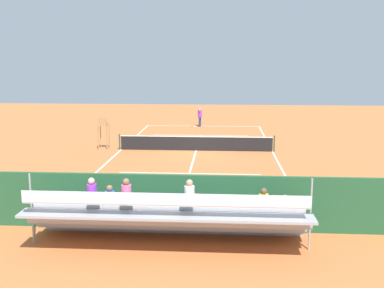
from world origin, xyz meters
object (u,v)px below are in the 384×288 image
(equipment_bag, at_px, (169,218))
(courtside_bench, at_px, (225,208))
(bleacher_stand, at_px, (169,217))
(tennis_ball_near, at_px, (199,128))
(tennis_racket, at_px, (194,127))
(umpire_chair, at_px, (103,130))
(tennis_ball_far, at_px, (211,128))
(tennis_player, at_px, (200,115))
(tennis_net, at_px, (196,143))

(equipment_bag, bearing_deg, courtside_bench, -176.44)
(bleacher_stand, xyz_separation_m, tennis_ball_near, (0.30, -24.70, -0.92))
(courtside_bench, bearing_deg, tennis_racket, -83.83)
(courtside_bench, bearing_deg, equipment_bag, 3.56)
(equipment_bag, bearing_deg, umpire_chair, -66.21)
(bleacher_stand, bearing_deg, tennis_ball_far, -91.73)
(umpire_chair, relative_size, tennis_player, 1.11)
(tennis_net, distance_m, tennis_racket, 10.59)
(umpire_chair, relative_size, courtside_bench, 1.19)
(bleacher_stand, xyz_separation_m, tennis_player, (0.29, -26.01, 0.06))
(tennis_net, xyz_separation_m, bleacher_stand, (-0.01, 15.36, 0.45))
(tennis_ball_far, bearing_deg, equipment_bag, 87.51)
(tennis_player, distance_m, tennis_ball_near, 1.64)
(bleacher_stand, bearing_deg, tennis_player, -89.37)
(tennis_ball_near, distance_m, tennis_ball_far, 1.21)
(tennis_player, bearing_deg, bleacher_stand, 90.63)
(equipment_bag, bearing_deg, tennis_ball_far, -92.49)
(bleacher_stand, bearing_deg, tennis_ball_near, -89.31)
(umpire_chair, xyz_separation_m, tennis_ball_far, (-6.97, -9.79, -1.28))
(tennis_racket, xyz_separation_m, tennis_ball_far, (-1.53, 0.63, 0.02))
(bleacher_stand, relative_size, tennis_player, 4.70)
(equipment_bag, xyz_separation_m, tennis_racket, (0.51, -23.95, -0.16))
(tennis_ball_far, bearing_deg, bleacher_stand, 88.27)
(courtside_bench, distance_m, tennis_ball_near, 22.72)
(tennis_player, bearing_deg, equipment_bag, 90.09)
(tennis_racket, bearing_deg, tennis_ball_near, 110.96)
(tennis_racket, distance_m, tennis_ball_far, 1.65)
(bleacher_stand, distance_m, tennis_ball_near, 24.72)
(tennis_ball_near, bearing_deg, tennis_player, -90.46)
(equipment_bag, relative_size, tennis_racket, 1.62)
(tennis_ball_far, bearing_deg, courtside_bench, 92.59)
(equipment_bag, height_order, tennis_racket, equipment_bag)
(courtside_bench, distance_m, tennis_player, 24.01)
(equipment_bag, xyz_separation_m, tennis_player, (0.04, -24.05, 0.84))
(tennis_player, bearing_deg, umpire_chair, 60.64)
(equipment_bag, distance_m, tennis_racket, 23.96)
(tennis_net, distance_m, equipment_bag, 13.41)
(tennis_net, distance_m, tennis_ball_near, 9.36)
(equipment_bag, relative_size, tennis_player, 0.47)
(tennis_net, bearing_deg, tennis_racket, -85.92)
(tennis_net, height_order, tennis_player, tennis_player)
(tennis_racket, relative_size, tennis_ball_far, 8.43)
(tennis_net, xyz_separation_m, equipment_bag, (0.24, 13.40, -0.32))
(bleacher_stand, relative_size, tennis_ball_near, 137.27)
(tennis_net, xyz_separation_m, tennis_player, (0.28, -10.65, 0.51))
(courtside_bench, distance_m, equipment_bag, 2.10)
(tennis_net, height_order, tennis_racket, tennis_net)
(equipment_bag, relative_size, tennis_ball_far, 13.64)
(courtside_bench, relative_size, equipment_bag, 2.00)
(umpire_chair, relative_size, tennis_racket, 3.84)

